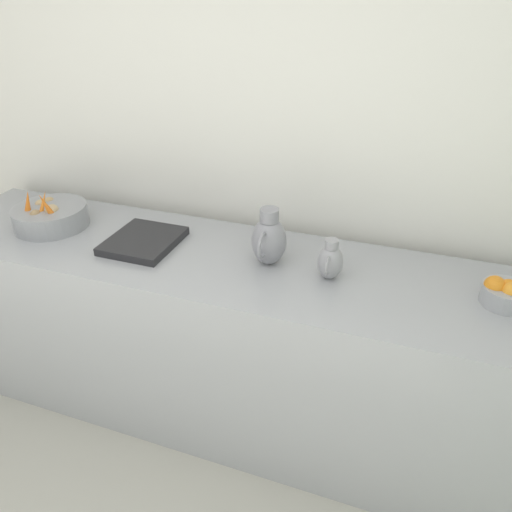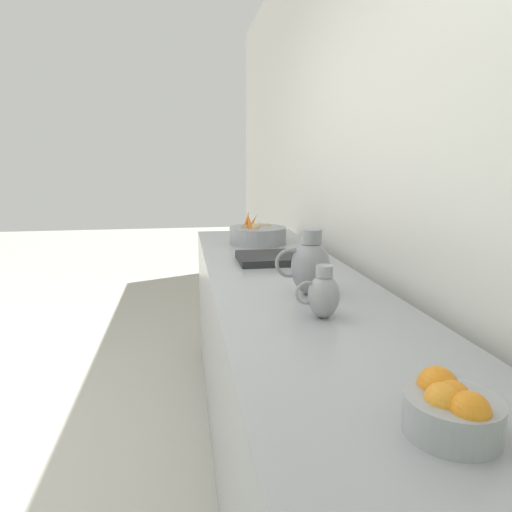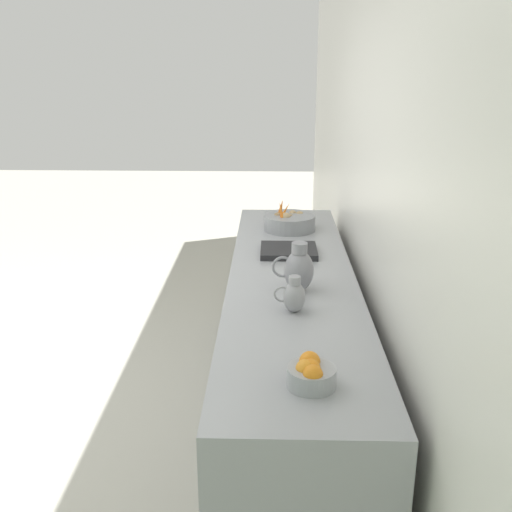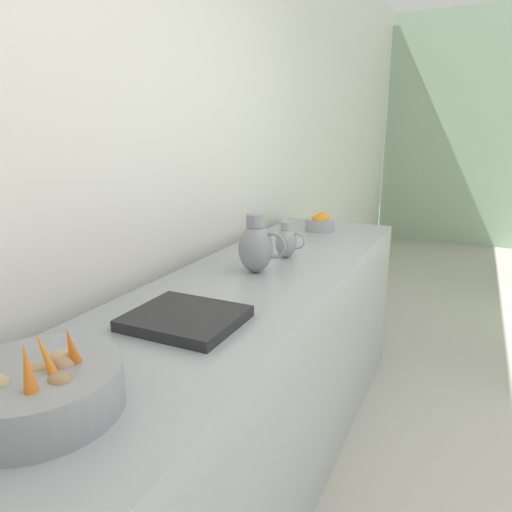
% 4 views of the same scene
% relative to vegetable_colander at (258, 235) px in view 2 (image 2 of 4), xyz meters
% --- Properties ---
extents(tile_wall_left, '(0.10, 9.46, 3.00)m').
position_rel_vegetable_colander_xyz_m(tile_wall_left, '(-0.45, 1.41, 0.52)').
color(tile_wall_left, white).
rests_on(tile_wall_left, ground_plane).
extents(prep_counter, '(0.69, 2.95, 0.92)m').
position_rel_vegetable_colander_xyz_m(prep_counter, '(0.01, 0.91, -0.52)').
color(prep_counter, '#9EA0A5').
rests_on(prep_counter, ground_plane).
extents(vegetable_colander, '(0.35, 0.35, 0.20)m').
position_rel_vegetable_colander_xyz_m(vegetable_colander, '(0.00, 0.00, 0.00)').
color(vegetable_colander, gray).
rests_on(vegetable_colander, prep_counter).
extents(orange_bowl, '(0.18, 0.18, 0.11)m').
position_rel_vegetable_colander_xyz_m(orange_bowl, '(-0.02, 2.06, -0.00)').
color(orange_bowl, '#9EA0A5').
rests_on(orange_bowl, prep_counter).
extents(metal_pitcher_tall, '(0.21, 0.15, 0.25)m').
position_rel_vegetable_colander_xyz_m(metal_pitcher_tall, '(-0.02, 1.13, 0.06)').
color(metal_pitcher_tall, gray).
rests_on(metal_pitcher_tall, prep_counter).
extents(metal_pitcher_short, '(0.15, 0.10, 0.18)m').
position_rel_vegetable_colander_xyz_m(metal_pitcher_short, '(0.02, 1.40, 0.02)').
color(metal_pitcher_short, '#939399').
rests_on(metal_pitcher_short, prep_counter).
extents(counter_sink_basin, '(0.34, 0.30, 0.04)m').
position_rel_vegetable_colander_xyz_m(counter_sink_basin, '(0.02, 0.53, -0.04)').
color(counter_sink_basin, '#232326').
rests_on(counter_sink_basin, prep_counter).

